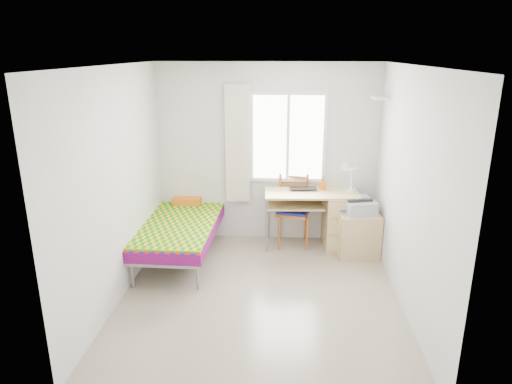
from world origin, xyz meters
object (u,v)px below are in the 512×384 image
(bed, at_px, (182,224))
(printer, at_px, (358,205))
(desk, at_px, (336,218))
(chair, at_px, (294,206))
(cabinet, at_px, (357,233))

(bed, relative_size, printer, 3.97)
(bed, xyz_separation_m, desk, (2.15, 0.37, 0.01))
(chair, bearing_deg, desk, 4.42)
(chair, xyz_separation_m, cabinet, (0.88, -0.33, -0.27))
(bed, relative_size, desk, 1.56)
(cabinet, distance_m, printer, 0.41)
(bed, distance_m, cabinet, 2.43)
(cabinet, bearing_deg, printer, 90.72)
(printer, bearing_deg, chair, 146.73)
(desk, bearing_deg, chair, 167.74)
(bed, distance_m, chair, 1.63)
(bed, distance_m, desk, 2.18)
(cabinet, relative_size, printer, 1.16)
(bed, relative_size, chair, 2.05)
(bed, bearing_deg, desk, 11.09)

